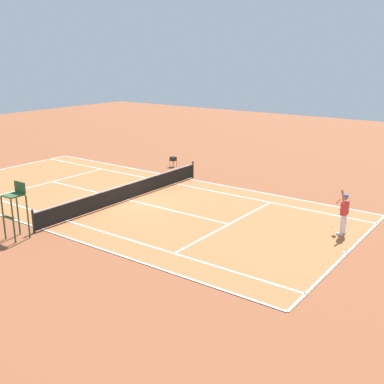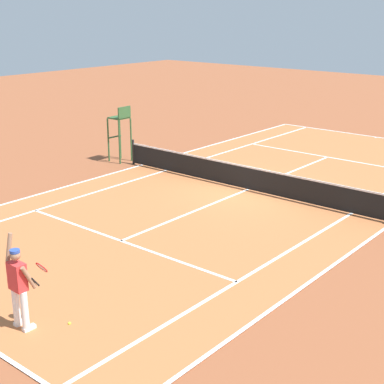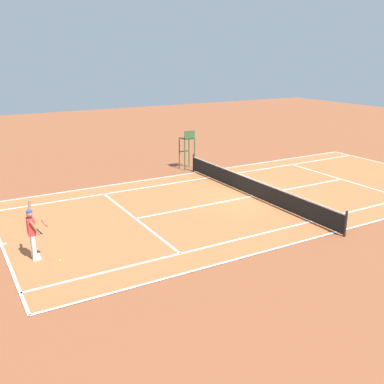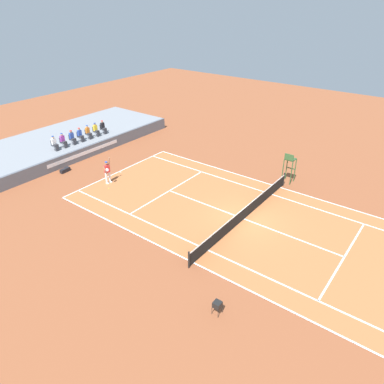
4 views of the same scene
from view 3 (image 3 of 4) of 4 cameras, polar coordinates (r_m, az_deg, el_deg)
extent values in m
plane|color=brown|center=(22.56, 7.80, -0.59)|extent=(80.00, 80.00, 0.00)
cube|color=#B76638|center=(22.55, 7.81, -0.57)|extent=(10.98, 23.78, 0.02)
cube|color=white|center=(18.27, -23.47, -6.23)|extent=(10.98, 0.10, 0.01)
cube|color=white|center=(18.79, 18.07, -4.97)|extent=(0.10, 23.78, 0.01)
cube|color=white|center=(26.91, 0.68, 2.56)|extent=(0.10, 23.78, 0.01)
cube|color=white|center=(19.66, 15.12, -3.71)|extent=(0.10, 23.78, 0.01)
cube|color=white|center=(25.77, 2.24, 1.89)|extent=(0.10, 23.78, 0.01)
cube|color=white|center=(19.48, -7.33, -3.43)|extent=(8.22, 0.10, 0.01)
cube|color=white|center=(26.82, 18.72, 1.58)|extent=(8.22, 0.10, 0.01)
cube|color=white|center=(22.55, 7.81, -0.54)|extent=(0.10, 12.80, 0.01)
cube|color=white|center=(18.28, -23.16, -6.18)|extent=(0.10, 0.20, 0.01)
cylinder|color=black|center=(18.34, 19.25, -3.92)|extent=(0.10, 0.10, 1.07)
cylinder|color=black|center=(27.16, 0.19, 3.82)|extent=(0.10, 0.10, 1.07)
cube|color=black|center=(22.41, 7.85, 0.57)|extent=(11.78, 0.02, 0.84)
cube|color=white|center=(22.30, 7.90, 1.61)|extent=(11.78, 0.03, 0.06)
cylinder|color=white|center=(16.62, -19.93, -6.50)|extent=(0.15, 0.15, 0.92)
cylinder|color=white|center=(16.33, -19.76, -6.91)|extent=(0.15, 0.15, 0.92)
cube|color=white|center=(16.79, -19.59, -7.75)|extent=(0.13, 0.28, 0.10)
cube|color=white|center=(16.50, -19.40, -8.18)|extent=(0.13, 0.28, 0.10)
cube|color=red|center=(16.19, -20.12, -4.24)|extent=(0.41, 0.25, 0.60)
sphere|color=#A37556|center=(16.03, -20.29, -2.68)|extent=(0.22, 0.22, 0.22)
cylinder|color=#2D4CA8|center=(16.00, -20.32, -2.37)|extent=(0.21, 0.21, 0.06)
cylinder|color=#A37556|center=(16.25, -20.36, -2.08)|extent=(0.10, 0.22, 0.61)
cylinder|color=#A37556|center=(15.95, -19.63, -4.43)|extent=(0.10, 0.33, 0.56)
cylinder|color=black|center=(15.98, -19.13, -4.85)|extent=(0.04, 0.19, 0.25)
torus|color=red|center=(15.91, -18.59, -3.87)|extent=(0.31, 0.20, 0.26)
cylinder|color=silver|center=(15.91, -18.59, -3.87)|extent=(0.27, 0.17, 0.22)
sphere|color=#D1E533|center=(16.19, -16.69, -8.46)|extent=(0.07, 0.07, 0.07)
cylinder|color=#2D562D|center=(27.89, -1.64, 5.05)|extent=(0.07, 0.07, 1.90)
cylinder|color=#2D562D|center=(28.22, -0.39, 5.20)|extent=(0.07, 0.07, 1.90)
cylinder|color=#2D562D|center=(27.29, -0.94, 4.78)|extent=(0.07, 0.07, 1.90)
cylinder|color=#2D562D|center=(27.63, 0.33, 4.94)|extent=(0.07, 0.07, 1.90)
cube|color=#2D562D|center=(27.56, -0.67, 6.98)|extent=(0.70, 0.70, 0.06)
cube|color=#2D562D|center=(27.22, -0.30, 7.43)|extent=(0.06, 0.70, 0.48)
cube|color=#2D562D|center=(28.01, -0.98, 5.30)|extent=(0.10, 0.70, 0.04)
camera|label=1|loc=(34.52, -37.69, 14.99)|focal=43.90mm
camera|label=2|loc=(6.56, -64.42, 3.83)|focal=54.05mm
camera|label=4|loc=(23.13, 67.19, 22.32)|focal=33.32mm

